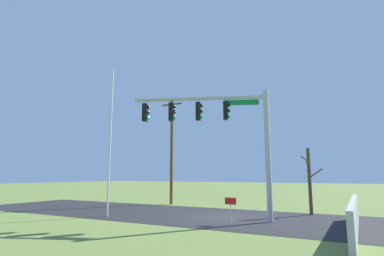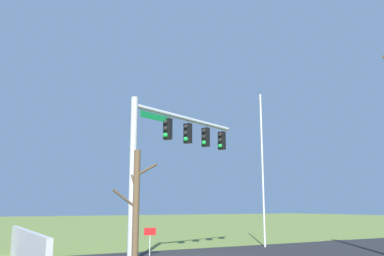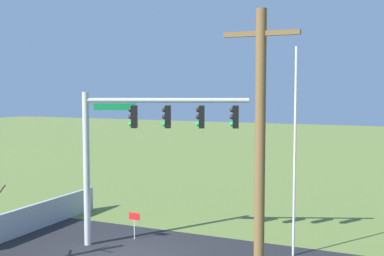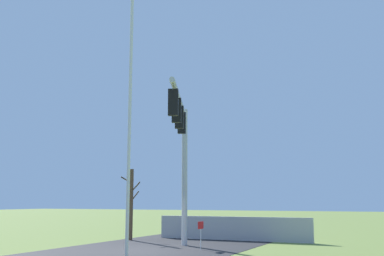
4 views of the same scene
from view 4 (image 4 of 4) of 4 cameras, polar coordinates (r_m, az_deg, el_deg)
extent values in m
plane|color=olive|center=(20.16, -6.04, -15.20)|extent=(160.00, 160.00, 0.00)
cube|color=#B7B5AD|center=(23.09, 0.14, -14.48)|extent=(6.00, 6.00, 0.01)
cube|color=#A8A8AD|center=(25.09, 5.14, -12.58)|extent=(0.20, 8.67, 1.27)
cylinder|color=#B2B5BA|center=(22.13, -0.95, -6.10)|extent=(0.28, 0.28, 6.65)
cylinder|color=#B2B5BA|center=(19.09, -1.60, 3.42)|extent=(6.51, 2.81, 0.20)
cube|color=#0F7238|center=(21.21, -1.15, 1.37)|extent=(1.68, 0.71, 0.28)
cube|color=black|center=(20.32, -1.31, 0.64)|extent=(0.36, 0.42, 0.96)
sphere|color=black|center=(20.52, -1.28, 1.39)|extent=(0.22, 0.22, 0.22)
sphere|color=black|center=(20.46, -1.28, 0.57)|extent=(0.22, 0.22, 0.22)
sphere|color=green|center=(20.41, -1.29, -0.26)|extent=(0.22, 0.22, 0.22)
cube|color=black|center=(18.91, -1.62, 1.38)|extent=(0.36, 0.42, 0.96)
sphere|color=black|center=(19.11, -1.58, 2.19)|extent=(0.22, 0.22, 0.22)
sphere|color=black|center=(19.05, -1.59, 1.30)|extent=(0.22, 0.22, 0.22)
sphere|color=green|center=(19.00, -1.59, 0.41)|extent=(0.22, 0.22, 0.22)
cube|color=black|center=(17.50, -1.98, 2.25)|extent=(0.36, 0.42, 0.96)
sphere|color=black|center=(17.71, -1.93, 3.10)|extent=(0.22, 0.22, 0.22)
sphere|color=black|center=(17.65, -1.94, 2.15)|extent=(0.22, 0.22, 0.22)
sphere|color=green|center=(17.59, -1.94, 1.19)|extent=(0.22, 0.22, 0.22)
cube|color=black|center=(16.10, -2.40, 3.27)|extent=(0.36, 0.42, 0.96)
sphere|color=black|center=(16.31, -2.34, 4.18)|extent=(0.22, 0.22, 0.22)
sphere|color=black|center=(16.25, -2.35, 3.15)|extent=(0.22, 0.22, 0.22)
sphere|color=green|center=(16.19, -2.36, 2.11)|extent=(0.22, 0.22, 0.22)
cylinder|color=silver|center=(13.74, -7.96, -0.30)|extent=(0.10, 0.10, 8.45)
cylinder|color=brown|center=(25.20, -7.72, -9.57)|extent=(0.20, 0.20, 3.86)
cylinder|color=brown|center=(25.51, -7.25, -8.56)|extent=(0.78, 0.07, 0.57)
cylinder|color=brown|center=(25.14, -8.33, -6.54)|extent=(0.54, 0.47, 0.39)
cylinder|color=brown|center=(25.04, -7.16, -7.42)|extent=(0.12, 0.61, 0.55)
cylinder|color=silver|center=(20.20, 1.12, -13.96)|extent=(0.04, 0.04, 0.90)
cube|color=red|center=(20.16, 1.11, -12.23)|extent=(0.56, 0.02, 0.32)
camera|label=1|loc=(24.60, 38.72, -6.87)|focal=28.69mm
camera|label=2|loc=(36.25, -19.69, -8.62)|focal=38.44mm
camera|label=3|loc=(28.48, -49.70, 3.46)|focal=46.67mm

